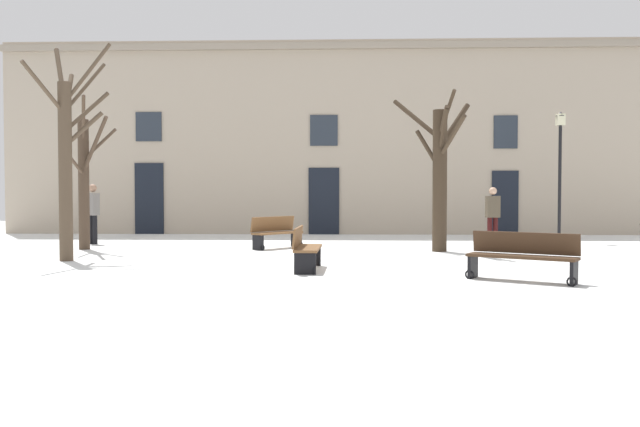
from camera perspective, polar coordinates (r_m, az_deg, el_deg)
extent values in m
plane|color=white|center=(15.16, -0.25, -4.04)|extent=(38.40, 38.40, 0.00)
cube|color=tan|center=(24.45, 0.65, 6.53)|extent=(24.00, 0.40, 7.08)
cube|color=gray|center=(24.69, 0.64, 14.21)|extent=(24.00, 0.30, 0.24)
cube|color=black|center=(25.19, -14.47, 1.25)|extent=(1.06, 0.08, 2.61)
cube|color=#262D38|center=(25.30, -14.52, 7.24)|extent=(0.95, 0.06, 1.07)
cube|color=black|center=(24.16, 0.34, 1.07)|extent=(1.12, 0.08, 2.43)
cube|color=#262D38|center=(24.26, 0.34, 7.16)|extent=(1.00, 0.06, 1.11)
cube|color=black|center=(24.83, 15.62, 0.89)|extent=(0.95, 0.08, 2.31)
cube|color=#262D38|center=(24.92, 15.68, 6.77)|extent=(0.85, 0.06, 1.19)
cylinder|color=#382B1E|center=(17.57, 10.26, 2.77)|extent=(0.38, 0.38, 3.69)
cylinder|color=#382B1E|center=(18.10, 8.33, 8.00)|extent=(1.23, 1.15, 1.20)
cylinder|color=#382B1E|center=(17.66, 9.30, 5.42)|extent=(0.70, 0.34, 1.07)
cylinder|color=#382B1E|center=(17.03, 11.27, 6.45)|extent=(0.53, 1.35, 1.03)
cylinder|color=#382B1E|center=(17.34, 10.88, 8.57)|extent=(0.36, 0.83, 1.07)
cylinder|color=#382B1E|center=(18.01, 11.45, 7.40)|extent=(0.99, 0.78, 1.26)
cylinder|color=#382B1E|center=(17.28, 10.57, 7.77)|extent=(0.16, 0.85, 0.76)
cylinder|color=#382B1E|center=(17.25, 10.56, 6.90)|extent=(0.17, 0.88, 1.17)
cylinder|color=#423326|center=(19.00, -19.66, 2.35)|extent=(0.29, 0.29, 3.51)
cylinder|color=#423326|center=(18.47, -20.32, 4.03)|extent=(0.10, 1.19, 0.63)
cylinder|color=#423326|center=(18.49, -19.69, 7.64)|extent=(0.57, 1.21, 1.13)
cylinder|color=#423326|center=(18.58, -18.82, 5.64)|extent=(1.00, 0.78, 1.45)
cylinder|color=#423326|center=(18.89, -18.43, 5.67)|extent=(0.94, 0.10, 0.88)
cylinder|color=#4C3D2D|center=(16.04, -21.06, 3.37)|extent=(0.30, 0.30, 4.03)
cylinder|color=#4C3D2D|center=(16.77, -21.44, 11.01)|extent=(0.70, 1.03, 1.43)
cylinder|color=#4C3D2D|center=(16.30, -19.42, 8.26)|extent=(0.86, 0.77, 1.01)
cylinder|color=#4C3D2D|center=(16.87, -20.84, 9.47)|extent=(0.51, 1.43, 1.24)
cylinder|color=#4C3D2D|center=(16.52, -19.57, 10.19)|extent=(0.68, 1.00, 1.27)
cylinder|color=#4C3D2D|center=(15.89, -22.68, 9.92)|extent=(0.64, 0.99, 1.09)
cylinder|color=#4C3D2D|center=(16.11, -19.67, 6.85)|extent=(0.83, 0.45, 0.85)
cylinder|color=#4C3D2D|center=(16.27, -19.38, 11.32)|extent=(1.00, 0.51, 1.44)
cylinder|color=black|center=(22.07, 19.92, 2.44)|extent=(0.10, 0.10, 3.63)
cylinder|color=black|center=(22.12, 19.87, -2.01)|extent=(0.22, 0.22, 0.20)
cube|color=beige|center=(22.18, 19.98, 7.60)|extent=(0.24, 0.24, 0.36)
cone|color=black|center=(22.20, 19.99, 8.06)|extent=(0.30, 0.30, 0.14)
cube|color=#3D2819|center=(12.10, 16.94, -3.58)|extent=(1.84, 1.34, 0.05)
cube|color=#3D2819|center=(12.28, 17.21, -2.43)|extent=(1.66, 1.03, 0.38)
cube|color=black|center=(12.39, 13.01, -4.43)|extent=(0.26, 0.37, 0.43)
torus|color=black|center=(12.25, 12.73, -5.14)|extent=(0.16, 0.11, 0.17)
cube|color=black|center=(11.92, 21.01, -4.76)|extent=(0.26, 0.37, 0.43)
torus|color=black|center=(11.77, 20.83, -5.51)|extent=(0.16, 0.11, 0.17)
cube|color=brown|center=(13.27, -1.02, -3.00)|extent=(0.50, 1.62, 0.05)
cube|color=brown|center=(13.27, -1.93, -1.99)|extent=(0.12, 1.61, 0.39)
cube|color=black|center=(12.55, -1.30, -4.29)|extent=(0.42, 0.07, 0.44)
torus|color=black|center=(12.55, -0.47, -4.92)|extent=(0.03, 0.17, 0.17)
cube|color=black|center=(14.03, -0.78, -3.63)|extent=(0.42, 0.07, 0.44)
torus|color=black|center=(14.03, -0.04, -4.20)|extent=(0.03, 0.17, 0.17)
cube|color=brown|center=(18.25, -3.66, -1.67)|extent=(1.35, 1.47, 0.05)
cube|color=brown|center=(18.38, -4.08, -0.89)|extent=(1.11, 1.26, 0.41)
cube|color=black|center=(17.77, -5.35, -2.47)|extent=(0.34, 0.30, 0.43)
torus|color=black|center=(17.66, -4.99, -2.94)|extent=(0.13, 0.15, 0.17)
cube|color=black|center=(18.77, -2.05, -2.23)|extent=(0.34, 0.30, 0.43)
torus|color=black|center=(18.66, -1.68, -2.67)|extent=(0.13, 0.15, 0.17)
cylinder|color=#350F0F|center=(19.92, 14.86, -1.50)|extent=(0.14, 0.14, 0.81)
cylinder|color=#350F0F|center=(19.85, 14.39, -1.51)|extent=(0.14, 0.14, 0.81)
cube|color=#4C4233|center=(19.86, 14.64, 0.57)|extent=(0.42, 0.30, 0.63)
sphere|color=tan|center=(19.85, 14.65, 1.88)|extent=(0.22, 0.22, 0.22)
cylinder|color=black|center=(20.91, -19.08, -1.32)|extent=(0.14, 0.14, 0.86)
cylinder|color=black|center=(20.77, -18.79, -1.34)|extent=(0.14, 0.14, 0.86)
cube|color=slate|center=(20.81, -18.96, 0.76)|extent=(0.44, 0.39, 0.66)
sphere|color=#9E755B|center=(20.81, -18.98, 2.08)|extent=(0.24, 0.24, 0.24)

